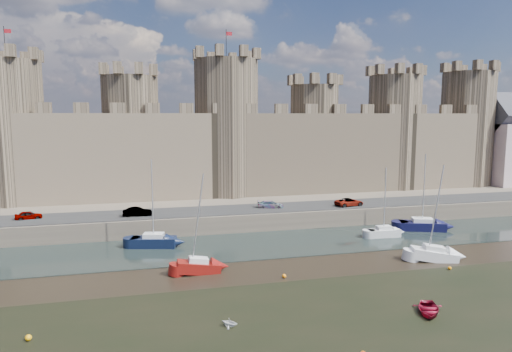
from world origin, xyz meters
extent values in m
plane|color=black|center=(0.00, 0.00, 0.00)|extent=(160.00, 160.00, 0.00)
cube|color=black|center=(0.00, 24.00, 0.04)|extent=(160.00, 12.00, 0.08)
cube|color=#4C443A|center=(0.00, 60.00, 1.25)|extent=(160.00, 60.00, 2.50)
cube|color=black|center=(0.00, 34.00, 2.55)|extent=(160.00, 7.00, 0.10)
cube|color=#42382B|center=(0.00, 48.00, 9.50)|extent=(100.00, 9.00, 14.00)
cylinder|color=#42382B|center=(-32.00, 48.00, 13.50)|extent=(10.00, 10.00, 22.00)
cylinder|color=black|center=(-32.00, 48.00, 27.00)|extent=(0.10, 0.10, 5.00)
cube|color=maroon|center=(-31.50, 48.00, 28.80)|extent=(1.00, 0.03, 0.60)
cylinder|color=#42382B|center=(-14.00, 48.00, 12.50)|extent=(9.00, 9.00, 20.00)
cylinder|color=#42382B|center=(2.00, 48.00, 14.00)|extent=(11.00, 11.00, 23.00)
cylinder|color=black|center=(2.00, 48.00, 28.00)|extent=(0.10, 0.10, 5.00)
cube|color=maroon|center=(2.50, 48.00, 29.80)|extent=(1.00, 0.03, 0.60)
cylinder|color=#42382B|center=(18.00, 48.00, 12.00)|extent=(9.00, 9.00, 19.00)
cylinder|color=#42382B|center=(34.00, 48.00, 13.00)|extent=(10.00, 10.00, 21.00)
cylinder|color=#42382B|center=(50.00, 48.00, 13.50)|extent=(10.00, 10.00, 22.00)
cube|color=beige|center=(58.00, 46.00, 8.50)|extent=(8.50, 9.00, 12.00)
cube|color=#38383F|center=(58.00, 46.00, 16.10)|extent=(8.50, 9.05, 9.05)
imported|color=gray|center=(-27.14, 34.52, 3.07)|extent=(3.50, 1.87, 1.13)
imported|color=gray|center=(-13.17, 32.91, 3.14)|extent=(3.90, 1.42, 1.28)
imported|color=gray|center=(5.93, 34.03, 3.06)|extent=(4.10, 2.44, 1.11)
imported|color=gray|center=(17.93, 32.54, 3.12)|extent=(4.79, 2.86, 1.25)
cube|color=black|center=(-11.22, 26.04, 0.67)|extent=(5.77, 3.31, 1.18)
cube|color=silver|center=(-11.22, 26.04, 1.53)|extent=(2.69, 2.00, 0.54)
cylinder|color=silver|center=(-11.22, 26.04, 6.11)|extent=(0.14, 0.14, 9.69)
cube|color=silver|center=(18.76, 23.60, 0.58)|extent=(4.36, 1.85, 1.01)
cube|color=silver|center=(18.76, 23.60, 1.32)|extent=(1.96, 1.25, 0.46)
cylinder|color=silver|center=(18.76, 23.60, 5.22)|extent=(0.14, 0.14, 8.26)
cube|color=black|center=(25.87, 25.52, 0.67)|extent=(6.60, 4.39, 1.17)
cube|color=silver|center=(25.87, 25.52, 1.52)|extent=(3.15, 2.52, 0.53)
cylinder|color=silver|center=(25.87, 25.52, 6.06)|extent=(0.14, 0.14, 9.61)
cube|color=maroon|center=(-6.91, 15.55, 0.57)|extent=(4.47, 1.79, 1.13)
cube|color=silver|center=(-6.91, 15.55, 1.39)|extent=(1.99, 1.24, 0.51)
cylinder|color=silver|center=(-6.91, 15.55, 5.76)|extent=(0.14, 0.14, 9.26)
cube|color=silver|center=(19.21, 13.32, 0.59)|extent=(5.36, 3.29, 1.18)
cube|color=silver|center=(19.21, 13.32, 1.45)|extent=(2.52, 1.94, 0.54)
cylinder|color=silver|center=(19.21, 13.32, 6.00)|extent=(0.14, 0.14, 9.64)
imported|color=silver|center=(-6.01, 2.88, 0.34)|extent=(1.66, 1.60, 0.67)
imported|color=maroon|center=(10.29, 1.25, 0.35)|extent=(3.71, 4.11, 0.70)
sphere|color=orange|center=(-20.57, 4.18, 0.23)|extent=(0.47, 0.47, 0.47)
sphere|color=orange|center=(1.24, 12.00, 0.22)|extent=(0.43, 0.43, 0.43)
sphere|color=orange|center=(18.94, 10.17, 0.19)|extent=(0.38, 0.38, 0.38)
camera|label=1|loc=(-11.98, -29.97, 16.21)|focal=32.00mm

